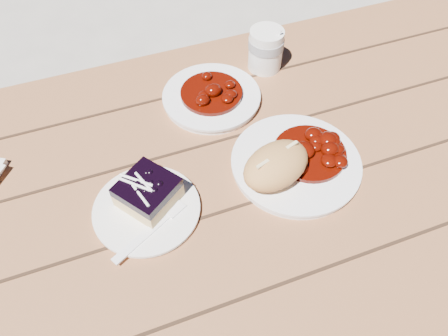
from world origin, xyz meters
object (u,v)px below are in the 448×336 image
object	(u,v)px
dessert_plate	(147,210)
second_plate	(212,98)
picnic_table	(214,221)
blueberry_cake	(148,192)
main_plate	(296,164)
coffee_cup	(266,50)
bread_roll	(276,165)

from	to	relation	value
dessert_plate	second_plate	world-z (taller)	second_plate
picnic_table	dessert_plate	world-z (taller)	dessert_plate
dessert_plate	blueberry_cake	distance (m)	0.04
dessert_plate	main_plate	bearing A→B (deg)	0.03
blueberry_cake	dessert_plate	bearing A→B (deg)	-159.08
picnic_table	main_plate	xyz separation A→B (m)	(0.16, -0.03, 0.17)
coffee_cup	picnic_table	bearing A→B (deg)	-130.01
picnic_table	coffee_cup	bearing A→B (deg)	49.99
blueberry_cake	second_plate	xyz separation A→B (m)	(0.19, 0.21, -0.03)
picnic_table	coffee_cup	world-z (taller)	coffee_cup
dessert_plate	coffee_cup	world-z (taller)	coffee_cup
picnic_table	blueberry_cake	xyz separation A→B (m)	(-0.13, -0.02, 0.20)
bread_roll	coffee_cup	size ratio (longest dim) A/B	1.39
main_plate	second_plate	distance (m)	0.25
blueberry_cake	second_plate	world-z (taller)	blueberry_cake
picnic_table	dessert_plate	size ratio (longest dim) A/B	10.87
main_plate	coffee_cup	xyz separation A→B (m)	(0.06, 0.30, 0.04)
picnic_table	bread_roll	distance (m)	0.24
bread_roll	dessert_plate	world-z (taller)	bread_roll
bread_roll	picnic_table	bearing A→B (deg)	152.91
dessert_plate	blueberry_cake	world-z (taller)	blueberry_cake
main_plate	dessert_plate	size ratio (longest dim) A/B	1.31
bread_roll	coffee_cup	distance (m)	0.34
dessert_plate	second_plate	xyz separation A→B (m)	(0.20, 0.23, 0.00)
bread_roll	second_plate	world-z (taller)	bread_roll
coffee_cup	second_plate	bearing A→B (deg)	-156.95
dessert_plate	picnic_table	bearing A→B (deg)	13.30
main_plate	dessert_plate	distance (m)	0.29
blueberry_cake	bread_roll	bearing A→B (deg)	-44.10
coffee_cup	second_plate	distance (m)	0.17
dessert_plate	coffee_cup	distance (m)	0.47
picnic_table	bread_roll	world-z (taller)	bread_roll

